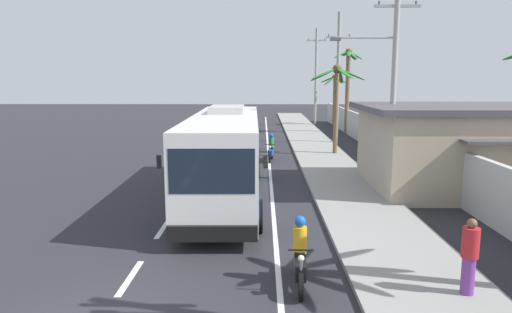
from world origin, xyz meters
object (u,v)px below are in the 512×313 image
(coach_bus_foreground, at_px, (225,152))
(pedestrian_near_kerb, at_px, (470,255))
(utility_pole_distant, at_px, (316,76))
(palm_nearest, at_px, (335,87))
(utility_pole_mid, at_px, (391,77))
(motorcycle_trailing, at_px, (300,258))
(palm_second, at_px, (336,89))
(palm_fourth, at_px, (348,78))
(motorcycle_beside_bus, at_px, (271,150))
(utility_pole_far, at_px, (338,77))

(coach_bus_foreground, distance_m, pedestrian_near_kerb, 10.37)
(utility_pole_distant, height_order, palm_nearest, utility_pole_distant)
(utility_pole_mid, distance_m, utility_pole_distant, 26.71)
(motorcycle_trailing, distance_m, pedestrian_near_kerb, 3.63)
(coach_bus_foreground, xyz_separation_m, utility_pole_distant, (6.82, 29.29, 3.16))
(palm_second, bearing_deg, palm_nearest, 81.55)
(utility_pole_mid, xyz_separation_m, palm_nearest, (1.68, 26.73, -0.91))
(motorcycle_trailing, distance_m, palm_fourth, 31.28)
(coach_bus_foreground, distance_m, palm_nearest, 30.65)
(coach_bus_foreground, distance_m, motorcycle_beside_bus, 8.95)
(utility_pole_far, height_order, palm_nearest, utility_pole_far)
(palm_fourth, bearing_deg, utility_pole_mid, -94.94)
(motorcycle_beside_bus, bearing_deg, pedestrian_near_kerb, -77.18)
(pedestrian_near_kerb, xyz_separation_m, palm_nearest, (2.88, 37.81, 2.88))
(utility_pole_distant, bearing_deg, palm_second, -92.59)
(utility_pole_distant, bearing_deg, palm_nearest, 0.47)
(motorcycle_beside_bus, height_order, palm_second, palm_second)
(coach_bus_foreground, xyz_separation_m, palm_fourth, (8.79, 22.49, 2.96))
(palm_fourth, bearing_deg, palm_second, -103.41)
(utility_pole_mid, bearing_deg, coach_bus_foreground, -159.96)
(motorcycle_beside_bus, bearing_deg, coach_bus_foreground, -102.74)
(utility_pole_mid, height_order, palm_second, utility_pole_mid)
(utility_pole_mid, xyz_separation_m, palm_second, (-1.08, 8.14, -0.72))
(motorcycle_beside_bus, xyz_separation_m, utility_pole_mid, (5.11, -6.07, 4.15))
(coach_bus_foreground, height_order, utility_pole_distant, utility_pole_distant)
(coach_bus_foreground, distance_m, utility_pole_mid, 8.07)
(pedestrian_near_kerb, distance_m, utility_pole_distant, 38.02)
(motorcycle_beside_bus, relative_size, palm_second, 0.35)
(utility_pole_mid, distance_m, palm_second, 8.25)
(pedestrian_near_kerb, height_order, utility_pole_mid, utility_pole_mid)
(motorcycle_trailing, xyz_separation_m, palm_fourth, (6.47, 30.31, 4.17))
(utility_pole_distant, bearing_deg, motorcycle_beside_bus, -103.27)
(motorcycle_trailing, height_order, pedestrian_near_kerb, pedestrian_near_kerb)
(utility_pole_far, bearing_deg, motorcycle_trailing, -100.88)
(coach_bus_foreground, height_order, palm_nearest, palm_nearest)
(motorcycle_beside_bus, distance_m, palm_fourth, 15.99)
(coach_bus_foreground, bearing_deg, pedestrian_near_kerb, -55.45)
(utility_pole_far, relative_size, utility_pole_distant, 0.97)
(utility_pole_distant, bearing_deg, coach_bus_foreground, -103.11)
(coach_bus_foreground, relative_size, palm_second, 2.15)
(coach_bus_foreground, xyz_separation_m, motorcycle_beside_bus, (1.95, 8.65, -1.22))
(motorcycle_beside_bus, xyz_separation_m, utility_pole_distant, (4.87, 20.64, 4.38))
(motorcycle_beside_bus, bearing_deg, palm_second, 27.26)
(palm_nearest, relative_size, palm_fourth, 0.71)
(palm_fourth, bearing_deg, palm_nearest, 90.38)
(motorcycle_trailing, relative_size, utility_pole_distant, 0.20)
(utility_pole_mid, height_order, utility_pole_far, utility_pole_far)
(utility_pole_mid, height_order, utility_pole_distant, utility_pole_distant)
(motorcycle_beside_bus, height_order, palm_nearest, palm_nearest)
(motorcycle_beside_bus, height_order, utility_pole_distant, utility_pole_distant)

